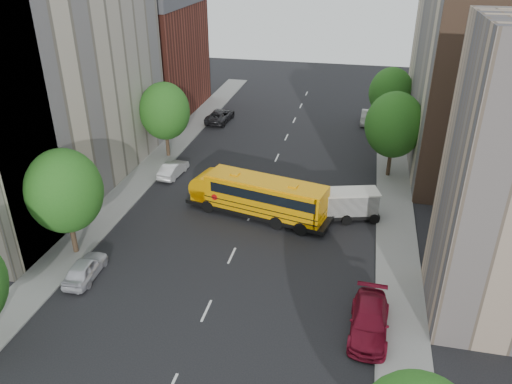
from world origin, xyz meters
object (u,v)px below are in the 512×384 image
(safari_truck, at_px, (343,204))
(parked_car_0, at_px, (85,268))
(parked_car_1, at_px, (173,169))
(parked_car_3, at_px, (369,321))
(street_tree_4, at_px, (394,125))
(parked_car_5, at_px, (368,117))
(street_tree_2, at_px, (165,111))
(parked_car_2, at_px, (220,116))
(school_bus, at_px, (256,195))
(street_tree_1, at_px, (64,191))
(street_tree_5, at_px, (391,93))

(safari_truck, distance_m, parked_car_0, 19.78)
(parked_car_1, relative_size, parked_car_3, 0.77)
(safari_truck, distance_m, parked_car_1, 16.78)
(safari_truck, xyz_separation_m, parked_car_3, (2.31, -12.66, -0.53))
(street_tree_4, xyz_separation_m, parked_car_5, (-2.20, 14.91, -4.35))
(street_tree_2, xyz_separation_m, parked_car_0, (2.20, -20.50, -4.13))
(parked_car_2, bearing_deg, school_bus, 116.68)
(safari_truck, bearing_deg, parked_car_3, -95.74)
(street_tree_1, xyz_separation_m, street_tree_4, (22.00, 18.00, 0.12))
(street_tree_5, bearing_deg, school_bus, -115.55)
(school_bus, height_order, parked_car_1, school_bus)
(parked_car_0, bearing_deg, street_tree_4, -137.42)
(street_tree_1, xyz_separation_m, street_tree_2, (0.00, 18.00, -0.12))
(street_tree_5, bearing_deg, street_tree_4, -90.00)
(parked_car_0, xyz_separation_m, parked_car_2, (0.00, 32.07, 0.04))
(street_tree_2, distance_m, parked_car_3, 30.18)
(street_tree_1, height_order, safari_truck, street_tree_1)
(street_tree_2, bearing_deg, street_tree_4, 0.00)
(parked_car_2, bearing_deg, parked_car_0, 93.41)
(school_bus, distance_m, parked_car_0, 14.06)
(school_bus, relative_size, parked_car_0, 2.99)
(school_bus, bearing_deg, parked_car_1, 161.61)
(school_bus, bearing_deg, street_tree_1, -131.96)
(parked_car_0, xyz_separation_m, parked_car_3, (18.40, -1.18, 0.07))
(parked_car_2, relative_size, parked_car_3, 1.01)
(parked_car_0, distance_m, parked_car_1, 16.20)
(street_tree_5, bearing_deg, street_tree_2, -151.39)
(street_tree_1, xyz_separation_m, street_tree_5, (22.00, 30.00, -0.25))
(parked_car_3, bearing_deg, street_tree_2, 135.69)
(street_tree_4, distance_m, parked_car_2, 23.34)
(school_bus, bearing_deg, parked_car_3, -38.83)
(street_tree_5, height_order, school_bus, street_tree_5)
(street_tree_4, xyz_separation_m, parked_car_3, (-1.40, -21.68, -4.31))
(street_tree_1, xyz_separation_m, parked_car_5, (19.80, 32.91, -4.23))
(school_bus, distance_m, safari_truck, 6.91)
(street_tree_5, bearing_deg, safari_truck, -100.01)
(parked_car_2, xyz_separation_m, parked_car_5, (17.60, 3.33, -0.02))
(safari_truck, bearing_deg, street_tree_2, 137.69)
(safari_truck, bearing_deg, street_tree_5, 63.93)
(street_tree_4, relative_size, parked_car_2, 1.52)
(parked_car_1, bearing_deg, school_bus, 154.00)
(street_tree_1, distance_m, safari_truck, 20.70)
(street_tree_5, distance_m, safari_truck, 21.61)
(street_tree_1, height_order, parked_car_0, street_tree_1)
(parked_car_5, bearing_deg, parked_car_0, -114.03)
(parked_car_5, bearing_deg, school_bus, -106.07)
(street_tree_1, bearing_deg, parked_car_3, -10.13)
(street_tree_5, xyz_separation_m, safari_truck, (-3.71, -21.02, -3.41))
(street_tree_4, height_order, school_bus, street_tree_4)
(street_tree_2, relative_size, school_bus, 0.63)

